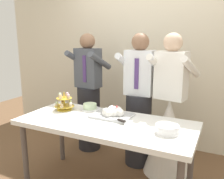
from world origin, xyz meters
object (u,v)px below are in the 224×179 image
object	(u,v)px
plate_stack	(167,129)
round_cake	(90,107)
dessert_table	(106,128)
person_guest	(89,99)
main_cake_tray	(113,113)
person_groom	(139,108)
cupcake_stand	(64,103)
person_bride	(169,126)

from	to	relation	value
plate_stack	round_cake	size ratio (longest dim) A/B	0.89
dessert_table	person_guest	world-z (taller)	person_guest
main_cake_tray	round_cake	distance (m)	0.38
round_cake	main_cake_tray	bearing A→B (deg)	-19.68
plate_stack	person_groom	distance (m)	0.88
plate_stack	round_cake	distance (m)	1.04
main_cake_tray	person_guest	bearing A→B (deg)	137.38
cupcake_stand	main_cake_tray	distance (m)	0.62
cupcake_stand	round_cake	xyz separation A→B (m)	(0.26, 0.14, -0.05)
dessert_table	person_guest	bearing A→B (deg)	130.85
plate_stack	person_groom	xyz separation A→B (m)	(-0.52, 0.71, -0.07)
dessert_table	cupcake_stand	world-z (taller)	cupcake_stand
person_guest	person_groom	bearing A→B (deg)	-7.65
person_guest	person_bride	bearing A→B (deg)	-7.17
plate_stack	round_cake	world-z (taller)	plate_stack
plate_stack	person_guest	size ratio (longest dim) A/B	0.13
dessert_table	main_cake_tray	bearing A→B (deg)	87.14
person_guest	cupcake_stand	bearing A→B (deg)	-84.73
dessert_table	person_bride	xyz separation A→B (m)	(0.51, 0.63, -0.12)
cupcake_stand	plate_stack	xyz separation A→B (m)	(1.25, -0.18, -0.04)
round_cake	person_guest	size ratio (longest dim) A/B	0.14
person_groom	person_guest	world-z (taller)	same
round_cake	person_bride	xyz separation A→B (m)	(0.86, 0.35, -0.22)
dessert_table	cupcake_stand	bearing A→B (deg)	167.39
round_cake	person_groom	size ratio (longest dim) A/B	0.14
person_groom	person_guest	bearing A→B (deg)	172.35
person_guest	plate_stack	bearing A→B (deg)	-31.87
main_cake_tray	round_cake	size ratio (longest dim) A/B	1.80
person_bride	person_guest	size ratio (longest dim) A/B	1.00
cupcake_stand	person_groom	xyz separation A→B (m)	(0.73, 0.53, -0.11)
plate_stack	person_guest	bearing A→B (deg)	148.13
dessert_table	plate_stack	size ratio (longest dim) A/B	8.45
dessert_table	plate_stack	xyz separation A→B (m)	(0.64, -0.04, 0.11)
dessert_table	round_cake	size ratio (longest dim) A/B	7.50
person_bride	main_cake_tray	bearing A→B (deg)	-136.49
dessert_table	cupcake_stand	xyz separation A→B (m)	(-0.61, 0.14, 0.16)
round_cake	person_guest	world-z (taller)	person_guest
dessert_table	main_cake_tray	xyz separation A→B (m)	(0.01, 0.15, 0.12)
person_bride	round_cake	bearing A→B (deg)	-158.00
person_bride	person_groom	bearing A→B (deg)	173.79
plate_stack	person_bride	distance (m)	0.72
plate_stack	person_bride	bearing A→B (deg)	101.04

